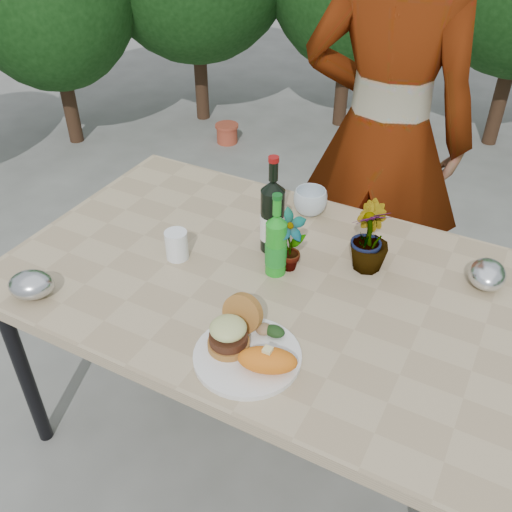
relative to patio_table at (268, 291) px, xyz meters
The scene contains 17 objects.
ground 0.69m from the patio_table, ahead, with size 80.00×80.00×0.00m, color slate.
patio_table is the anchor object (origin of this frame).
dinner_plate 0.35m from the patio_table, 72.00° to the right, with size 0.28×0.28×0.01m, color white.
burger_stack 0.33m from the patio_table, 80.59° to the right, with size 0.11×0.16×0.11m.
sweet_potato 0.40m from the patio_table, 63.30° to the right, with size 0.15×0.08×0.06m, color orange.
grilled_veg 0.28m from the patio_table, 62.11° to the right, with size 0.08×0.05×0.03m.
wine_bottle 0.23m from the patio_table, 112.62° to the left, with size 0.08×0.08×0.33m.
sparkling_water 0.16m from the patio_table, 73.97° to the left, with size 0.07×0.07×0.27m.
plastic_cup 0.32m from the patio_table, behind, with size 0.07×0.07×0.10m, color white.
seedling_left 0.18m from the patio_table, 59.51° to the left, with size 0.11×0.07×0.20m, color #235B1F.
seedling_mid 0.34m from the patio_table, 39.64° to the left, with size 0.12×0.10×0.22m, color #255C1F.
seedling_right 0.35m from the patio_table, 36.58° to the left, with size 0.12×0.12×0.21m, color #24541C.
blue_bowl 0.40m from the patio_table, 95.05° to the left, with size 0.12×0.12×0.09m, color silver.
foil_packet_left 0.70m from the patio_table, 144.70° to the right, with size 0.13×0.11×0.08m, color #B7BABF.
foil_packet_right 0.65m from the patio_table, 24.58° to the left, with size 0.13×0.11×0.08m, color silver.
person 0.81m from the patio_table, 83.30° to the left, with size 0.66×0.44×1.82m, color #915848.
terracotta_pot 2.60m from the patio_table, 123.74° to the left, with size 0.17×0.17×0.14m.
Camera 1 is at (0.60, -1.21, 1.84)m, focal length 40.00 mm.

